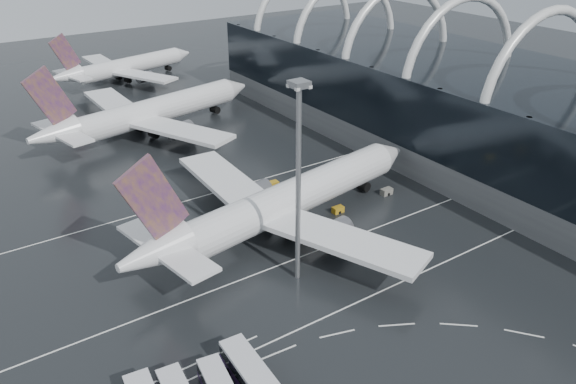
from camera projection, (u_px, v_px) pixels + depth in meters
ground at (318, 309)px, 78.65m from camera, size 420.00×420.00×0.00m
terminal at (495, 114)px, 119.01m from camera, size 42.00×160.00×34.90m
lane_marking_near at (327, 316)px, 77.17m from camera, size 120.00×0.25×0.01m
lane_marking_mid at (272, 268)px, 87.49m from camera, size 120.00×0.25×0.01m
lane_marking_far at (194, 199)px, 108.14m from camera, size 120.00×0.25×0.01m
bus_bay_line_north at (156, 381)px, 66.68m from camera, size 28.00×0.25×0.01m
airliner_main at (282, 203)px, 95.18m from camera, size 63.56×55.07×21.56m
airliner_gate_b at (148, 113)px, 136.38m from camera, size 61.02×53.99×21.32m
airliner_gate_c at (124, 67)px, 178.48m from camera, size 49.90×45.31×17.92m
bus_row_near_d at (257, 383)px, 64.00m from camera, size 3.88×13.88×3.38m
floodlight_mast at (298, 162)px, 76.63m from camera, size 2.34×2.34×30.52m
gse_cart_belly_a at (338, 210)px, 103.07m from camera, size 2.12×1.26×1.16m
gse_cart_belly_c at (299, 228)px, 97.22m from camera, size 2.31×1.36×1.26m
gse_cart_belly_d at (387, 192)px, 109.48m from camera, size 2.29×1.36×1.25m
gse_cart_belly_e at (272, 185)px, 111.94m from camera, size 2.49×1.47×1.36m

